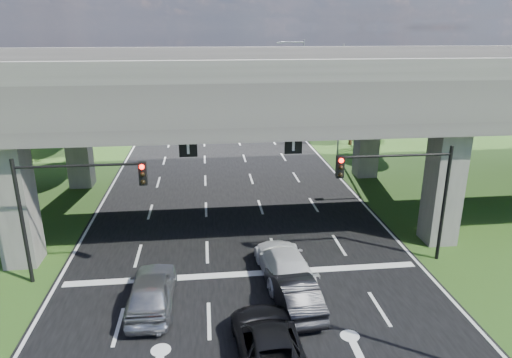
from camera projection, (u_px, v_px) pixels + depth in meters
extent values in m
plane|color=#294716|center=(253.00, 318.00, 18.75)|extent=(160.00, 160.00, 0.00)
cube|color=black|center=(236.00, 221.00, 28.18)|extent=(18.00, 120.00, 0.03)
cube|color=#3C3936|center=(231.00, 86.00, 27.54)|extent=(80.00, 15.00, 2.00)
cube|color=#5E5B56|center=(241.00, 71.00, 20.23)|extent=(80.00, 0.50, 1.00)
cube|color=#5E5B56|center=(225.00, 54.00, 33.90)|extent=(80.00, 0.50, 1.00)
cube|color=#5E5B56|center=(15.00, 198.00, 22.12)|extent=(1.60, 1.60, 7.00)
cube|color=#5E5B56|center=(78.00, 140.00, 33.43)|extent=(1.60, 1.60, 7.00)
cube|color=#5E5B56|center=(444.00, 181.00, 24.49)|extent=(1.60, 1.60, 7.00)
cube|color=#5E5B56|center=(367.00, 133.00, 35.80)|extent=(1.60, 1.60, 7.00)
cube|color=black|center=(188.00, 148.00, 21.30)|extent=(0.85, 0.06, 0.85)
cube|color=black|center=(293.00, 145.00, 21.84)|extent=(0.85, 0.06, 0.85)
cylinder|color=black|center=(444.00, 204.00, 22.65)|extent=(0.18, 0.18, 6.00)
cylinder|color=black|center=(396.00, 156.00, 21.54)|extent=(5.50, 0.12, 0.12)
cube|color=black|center=(340.00, 167.00, 21.20)|extent=(0.35, 0.28, 1.05)
sphere|color=#FF0C05|center=(341.00, 161.00, 20.93)|extent=(0.22, 0.22, 0.22)
cylinder|color=black|center=(23.00, 223.00, 20.50)|extent=(0.18, 0.18, 6.00)
cylinder|color=black|center=(79.00, 166.00, 19.98)|extent=(5.50, 0.12, 0.12)
cube|color=black|center=(143.00, 173.00, 20.23)|extent=(0.35, 0.28, 1.05)
sphere|color=#FF0C05|center=(142.00, 167.00, 19.97)|extent=(0.22, 0.22, 0.22)
cylinder|color=gray|center=(340.00, 102.00, 40.93)|extent=(0.16, 0.16, 10.00)
cylinder|color=gray|center=(327.00, 48.00, 39.28)|extent=(3.00, 0.10, 0.10)
cube|color=gray|center=(310.00, 49.00, 39.15)|extent=(0.60, 0.25, 0.18)
cylinder|color=gray|center=(303.00, 82.00, 56.01)|extent=(0.16, 0.16, 10.00)
cylinder|color=gray|center=(292.00, 42.00, 54.37)|extent=(3.00, 0.10, 0.10)
cube|color=gray|center=(279.00, 43.00, 54.24)|extent=(0.60, 0.25, 0.18)
cylinder|color=black|center=(69.00, 140.00, 41.24)|extent=(0.36, 0.36, 3.30)
sphere|color=#144B17|center=(64.00, 107.00, 40.29)|extent=(4.50, 4.50, 4.50)
sphere|color=#144B17|center=(66.00, 92.00, 39.62)|extent=(3.60, 3.60, 3.60)
sphere|color=#144B17|center=(63.00, 117.00, 40.92)|extent=(3.30, 3.30, 3.30)
cylinder|color=black|center=(60.00, 126.00, 48.53)|extent=(0.36, 0.36, 2.86)
sphere|color=#144B17|center=(57.00, 101.00, 47.70)|extent=(3.90, 3.90, 3.90)
sphere|color=#144B17|center=(58.00, 90.00, 47.10)|extent=(3.12, 3.12, 3.12)
sphere|color=#144B17|center=(56.00, 108.00, 48.30)|extent=(2.86, 2.86, 2.86)
cylinder|color=black|center=(112.00, 109.00, 56.39)|extent=(0.36, 0.36, 3.52)
sphere|color=#144B17|center=(110.00, 83.00, 55.38)|extent=(4.80, 4.80, 4.80)
sphere|color=#144B17|center=(111.00, 71.00, 54.69)|extent=(3.84, 3.84, 3.84)
sphere|color=#144B17|center=(109.00, 91.00, 56.03)|extent=(3.52, 3.52, 3.52)
cylinder|color=black|center=(351.00, 130.00, 46.06)|extent=(0.36, 0.36, 3.08)
sphere|color=#144B17|center=(353.00, 102.00, 45.18)|extent=(4.20, 4.20, 4.20)
sphere|color=#144B17|center=(359.00, 90.00, 44.54)|extent=(3.36, 3.36, 3.36)
sphere|color=#144B17|center=(348.00, 110.00, 45.79)|extent=(3.08, 3.08, 3.08)
cylinder|color=black|center=(355.00, 116.00, 53.96)|extent=(0.36, 0.36, 2.86)
sphere|color=#144B17|center=(356.00, 94.00, 53.14)|extent=(3.90, 3.90, 3.90)
sphere|color=#144B17|center=(361.00, 84.00, 52.53)|extent=(3.12, 3.12, 3.12)
sphere|color=#144B17|center=(352.00, 100.00, 53.73)|extent=(2.86, 2.86, 2.86)
cylinder|color=black|center=(307.00, 104.00, 61.00)|extent=(0.36, 0.36, 3.30)
sphere|color=#144B17|center=(308.00, 81.00, 60.06)|extent=(4.50, 4.50, 4.50)
sphere|color=#144B17|center=(311.00, 71.00, 59.39)|extent=(3.60, 3.60, 3.60)
sphere|color=#144B17|center=(304.00, 88.00, 60.68)|extent=(3.30, 3.30, 3.30)
imported|color=#9D9FA4|center=(152.00, 290.00, 19.21)|extent=(1.96, 4.77, 1.62)
imported|color=black|center=(294.00, 292.00, 19.24)|extent=(2.00, 4.59, 1.47)
imported|color=silver|center=(284.00, 263.00, 21.52)|extent=(2.52, 5.38, 1.52)
imported|color=black|center=(269.00, 342.00, 16.17)|extent=(2.53, 5.18, 1.42)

